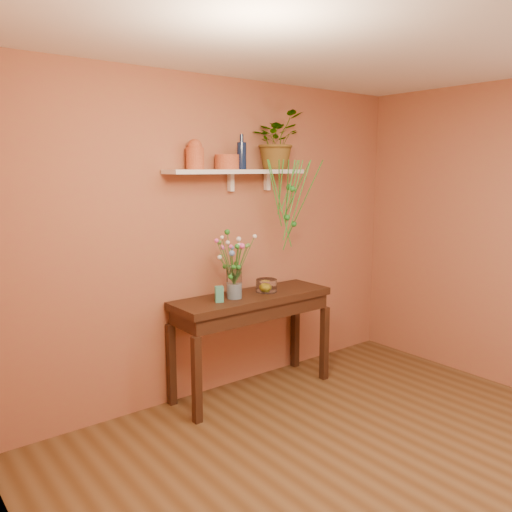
{
  "coord_description": "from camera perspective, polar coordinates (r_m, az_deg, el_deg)",
  "views": [
    {
      "loc": [
        -2.53,
        -1.7,
        1.95
      ],
      "look_at": [
        0.0,
        1.55,
        1.25
      ],
      "focal_mm": 36.4,
      "sensor_mm": 36.0,
      "label": 1
    }
  ],
  "objects": [
    {
      "name": "room",
      "position": [
        3.1,
        17.88,
        -1.95
      ],
      "size": [
        4.04,
        4.04,
        2.7
      ],
      "color": "brown",
      "rests_on": "ground"
    },
    {
      "name": "sideboard",
      "position": [
        4.5,
        -0.43,
        -5.83
      ],
      "size": [
        1.44,
        0.46,
        0.88
      ],
      "color": "#361A10",
      "rests_on": "ground"
    },
    {
      "name": "wall_shelf",
      "position": [
        4.41,
        -2.0,
        9.19
      ],
      "size": [
        1.3,
        0.24,
        0.19
      ],
      "color": "white",
      "rests_on": "room"
    },
    {
      "name": "terracotta_jug",
      "position": [
        4.2,
        -6.72,
        10.98
      ],
      "size": [
        0.19,
        0.19,
        0.24
      ],
      "color": "#C26338",
      "rests_on": "wall_shelf"
    },
    {
      "name": "terracotta_pot",
      "position": [
        4.36,
        -3.2,
        10.27
      ],
      "size": [
        0.26,
        0.26,
        0.12
      ],
      "primitive_type": "cylinder",
      "rotation": [
        0.0,
        0.0,
        0.43
      ],
      "color": "#C26338",
      "rests_on": "wall_shelf"
    },
    {
      "name": "blue_bottle",
      "position": [
        4.39,
        -1.58,
        11.02
      ],
      "size": [
        0.1,
        0.1,
        0.29
      ],
      "color": "#0D1A38",
      "rests_on": "wall_shelf"
    },
    {
      "name": "spider_plant",
      "position": [
        4.67,
        2.19,
        12.57
      ],
      "size": [
        0.55,
        0.51,
        0.5
      ],
      "primitive_type": "imported",
      "rotation": [
        0.0,
        0.0,
        0.32
      ],
      "color": "#227523",
      "rests_on": "wall_shelf"
    },
    {
      "name": "plant_fronds",
      "position": [
        4.57,
        3.76,
        6.15
      ],
      "size": [
        0.52,
        0.36,
        0.81
      ],
      "color": "#227523",
      "rests_on": "wall_shelf"
    },
    {
      "name": "glass_vase",
      "position": [
        4.32,
        -2.41,
        -3.2
      ],
      "size": [
        0.13,
        0.13,
        0.27
      ],
      "color": "white",
      "rests_on": "sideboard"
    },
    {
      "name": "bouquet",
      "position": [
        4.27,
        -2.52,
        0.46
      ],
      "size": [
        0.39,
        0.4,
        0.44
      ],
      "color": "#386B28",
      "rests_on": "glass_vase"
    },
    {
      "name": "glass_bowl",
      "position": [
        4.56,
        1.15,
        -3.31
      ],
      "size": [
        0.18,
        0.18,
        0.11
      ],
      "color": "white",
      "rests_on": "sideboard"
    },
    {
      "name": "lemon",
      "position": [
        4.54,
        1.05,
        -3.43
      ],
      "size": [
        0.08,
        0.08,
        0.08
      ],
      "primitive_type": "sphere",
      "color": "yellow",
      "rests_on": "glass_bowl"
    },
    {
      "name": "carton",
      "position": [
        4.22,
        -4.07,
        -4.21
      ],
      "size": [
        0.08,
        0.07,
        0.13
      ],
      "primitive_type": "cube",
      "rotation": [
        0.0,
        0.0,
        -0.4
      ],
      "color": "teal",
      "rests_on": "sideboard"
    }
  ]
}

